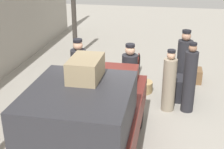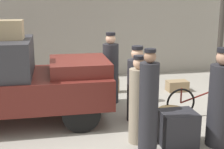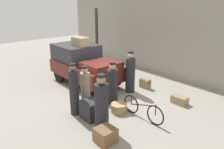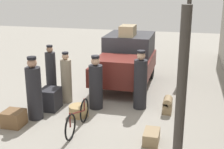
{
  "view_description": "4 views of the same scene",
  "coord_description": "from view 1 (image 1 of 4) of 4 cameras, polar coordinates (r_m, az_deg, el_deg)",
  "views": [
    {
      "loc": [
        -6.88,
        -1.15,
        3.95
      ],
      "look_at": [
        0.2,
        0.2,
        0.95
      ],
      "focal_mm": 50.0,
      "sensor_mm": 36.0,
      "label": 1
    },
    {
      "loc": [
        -1.08,
        -6.36,
        2.59
      ],
      "look_at": [
        0.2,
        0.2,
        0.95
      ],
      "focal_mm": 50.0,
      "sensor_mm": 36.0,
      "label": 2
    },
    {
      "loc": [
        6.37,
        -5.24,
        3.76
      ],
      "look_at": [
        0.2,
        0.2,
        0.95
      ],
      "focal_mm": 35.0,
      "sensor_mm": 36.0,
      "label": 3
    },
    {
      "loc": [
        9.09,
        2.39,
        3.68
      ],
      "look_at": [
        0.2,
        0.2,
        0.95
      ],
      "focal_mm": 50.0,
      "sensor_mm": 36.0,
      "label": 4
    }
  ],
  "objects": [
    {
      "name": "wicker_basket",
      "position": [
        9.09,
        5.65,
        -2.22
      ],
      "size": [
        0.56,
        0.56,
        0.31
      ],
      "color": "tan",
      "rests_on": "ground"
    },
    {
      "name": "suitcase_black_upright",
      "position": [
        10.0,
        14.56,
        -0.14
      ],
      "size": [
        0.53,
        0.53,
        0.42
      ],
      "color": "brown",
      "rests_on": "ground"
    },
    {
      "name": "bicycle",
      "position": [
        9.82,
        4.54,
        0.95
      ],
      "size": [
        1.71,
        0.04,
        0.7
      ],
      "color": "black",
      "rests_on": "ground"
    },
    {
      "name": "porter_carrying_trunk",
      "position": [
        7.96,
        10.4,
        -1.55
      ],
      "size": [
        0.34,
        0.34,
        1.62
      ],
      "color": "gray",
      "rests_on": "ground"
    },
    {
      "name": "conductor_in_dark_uniform",
      "position": [
        7.97,
        13.98,
        -1.04
      ],
      "size": [
        0.32,
        0.32,
        1.82
      ],
      "color": "#232328",
      "rests_on": "ground"
    },
    {
      "name": "canopy_pillar_right",
      "position": [
        11.66,
        -6.99,
        11.16
      ],
      "size": [
        0.17,
        0.17,
        3.34
      ],
      "color": "#38332D",
      "rests_on": "ground"
    },
    {
      "name": "ground_plane",
      "position": [
        8.02,
        1.14,
        -6.92
      ],
      "size": [
        30.0,
        30.0,
        0.0
      ],
      "primitive_type": "plane",
      "color": "gray"
    },
    {
      "name": "trunk_barrel_dark",
      "position": [
        8.81,
        -10.86,
        -2.77
      ],
      "size": [
        0.49,
        0.26,
        0.46
      ],
      "color": "#937A56",
      "rests_on": "ground"
    },
    {
      "name": "trunk_on_truck_roof",
      "position": [
        5.43,
        -4.83,
        1.11
      ],
      "size": [
        0.78,
        0.52,
        0.39
      ],
      "color": "#9E8966",
      "rests_on": "truck"
    },
    {
      "name": "truck",
      "position": [
        6.01,
        -4.1,
        -7.26
      ],
      "size": [
        3.55,
        1.85,
        1.78
      ],
      "color": "black",
      "rests_on": "ground"
    },
    {
      "name": "porter_standing_middle",
      "position": [
        8.26,
        3.22,
        -0.35
      ],
      "size": [
        0.41,
        0.41,
        1.63
      ],
      "color": "#232328",
      "rests_on": "ground"
    },
    {
      "name": "porter_with_bicycle",
      "position": [
        8.2,
        -6.04,
        -0.05
      ],
      "size": [
        0.4,
        0.4,
        1.78
      ],
      "color": "#232328",
      "rests_on": "ground"
    },
    {
      "name": "porter_lifting_near_truck",
      "position": [
        9.23,
        13.0,
        2.08
      ],
      "size": [
        0.42,
        0.42,
        1.77
      ],
      "color": "#232328",
      "rests_on": "ground"
    },
    {
      "name": "trunk_umber_medium",
      "position": [
        10.43,
        -5.88,
        1.09
      ],
      "size": [
        0.6,
        0.36,
        0.3
      ],
      "color": "#937A56",
      "rests_on": "ground"
    },
    {
      "name": "suitcase_small_leather",
      "position": [
        8.75,
        12.06,
        -2.48
      ],
      "size": [
        0.63,
        0.54,
        0.63
      ],
      "color": "#232328",
      "rests_on": "ground"
    }
  ]
}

